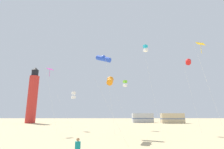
# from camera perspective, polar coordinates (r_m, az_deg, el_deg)

# --- Properties ---
(kite_flyer_standing) EXTENTS (0.41, 0.55, 1.16)m
(kite_flyer_standing) POSITION_cam_1_polar(r_m,az_deg,el_deg) (11.88, -11.38, -22.51)
(kite_flyer_standing) COLOR #147F84
(kite_flyer_standing) RESTS_ON ground
(kite_tube_blue) EXTENTS (2.87, 2.65, 11.13)m
(kite_tube_blue) POSITION_cam_1_polar(r_m,az_deg,el_deg) (24.90, -2.86, 5.31)
(kite_tube_blue) COLOR silver
(kite_tube_blue) RESTS_ON ground
(kite_diamond_gold) EXTENTS (2.03, 1.88, 10.62)m
(kite_diamond_gold) POSITION_cam_1_polar(r_m,az_deg,el_deg) (21.98, 27.53, 8.03)
(kite_diamond_gold) COLOR silver
(kite_diamond_gold) RESTS_ON ground
(kite_diamond_magenta) EXTENTS (2.43, 2.43, 9.50)m
(kite_diamond_magenta) POSITION_cam_1_polar(r_m,az_deg,el_deg) (27.64, -19.94, 0.96)
(kite_diamond_magenta) COLOR silver
(kite_diamond_magenta) RESTS_ON ground
(kite_box_lime) EXTENTS (3.06, 2.96, 8.83)m
(kite_box_lime) POSITION_cam_1_polar(r_m,az_deg,el_deg) (32.61, 4.36, -3.01)
(kite_box_lime) COLOR silver
(kite_box_lime) RESTS_ON ground
(kite_box_cyan) EXTENTS (2.39, 2.05, 14.38)m
(kite_box_cyan) POSITION_cam_1_polar(r_m,az_deg,el_deg) (30.80, 11.07, 8.50)
(kite_box_cyan) COLOR silver
(kite_box_cyan) RESTS_ON ground
(kite_tube_orange) EXTENTS (3.26, 3.01, 7.19)m
(kite_tube_orange) POSITION_cam_1_polar(r_m,az_deg,el_deg) (20.31, -0.58, -2.02)
(kite_tube_orange) COLOR silver
(kite_tube_orange) RESTS_ON ground
(kite_box_white) EXTENTS (3.45, 3.06, 6.39)m
(kite_box_white) POSITION_cam_1_polar(r_m,az_deg,el_deg) (30.78, -12.69, -6.71)
(kite_box_white) COLOR silver
(kite_box_white) RESTS_ON ground
(kite_tube_scarlet) EXTENTS (1.89, 2.54, 10.72)m
(kite_tube_scarlet) POSITION_cam_1_polar(r_m,az_deg,el_deg) (27.38, 24.06, 3.85)
(kite_tube_scarlet) COLOR silver
(kite_tube_scarlet) RESTS_ON ground
(lighthouse_distant) EXTENTS (2.80, 2.80, 16.80)m
(lighthouse_distant) POSITION_cam_1_polar(r_m,az_deg,el_deg) (57.16, -24.89, -6.53)
(lighthouse_distant) COLOR red
(lighthouse_distant) RESTS_ON ground
(rv_van_silver) EXTENTS (6.57, 2.72, 2.80)m
(rv_van_silver) POSITION_cam_1_polar(r_m,az_deg,el_deg) (55.66, 10.16, -14.03)
(rv_van_silver) COLOR #B7BABF
(rv_van_silver) RESTS_ON ground
(rv_van_tan) EXTENTS (6.52, 2.57, 2.80)m
(rv_van_tan) POSITION_cam_1_polar(r_m,az_deg,el_deg) (53.67, 19.43, -13.57)
(rv_van_tan) COLOR #C6B28C
(rv_van_tan) RESTS_ON ground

